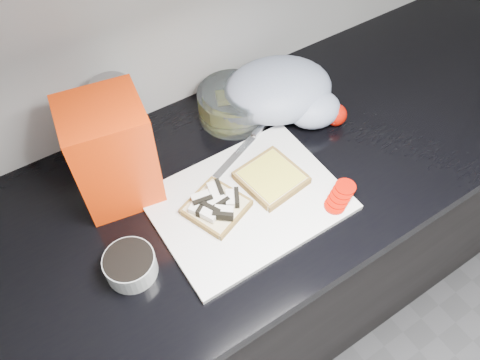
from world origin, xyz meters
name	(u,v)px	position (x,y,z in m)	size (l,w,h in m)	color
base_cabinet	(242,269)	(0.00, 1.20, 0.43)	(3.50, 0.60, 0.86)	black
countertop	(243,180)	(0.00, 1.20, 0.88)	(3.50, 0.64, 0.04)	black
cutting_board	(248,201)	(-0.04, 1.13, 0.91)	(0.40, 0.30, 0.01)	silver
bread_left	(215,206)	(-0.11, 1.14, 0.92)	(0.15, 0.15, 0.04)	beige
bread_right	(271,178)	(0.04, 1.14, 0.92)	(0.15, 0.15, 0.02)	beige
tomato_slices	(340,196)	(0.13, 1.02, 0.92)	(0.10, 0.08, 0.02)	#B20F04
knife	(251,139)	(0.07, 1.27, 0.92)	(0.22, 0.10, 0.01)	#B8B9BD
seed_tub	(130,264)	(-0.32, 1.11, 0.93)	(0.10, 0.10, 0.05)	#A9AEAE
tub_lid	(137,182)	(-0.22, 1.31, 0.90)	(0.09, 0.09, 0.01)	silver
glass_bowl	(234,104)	(0.09, 1.38, 0.94)	(0.18, 0.18, 0.08)	silver
bread_bag	(112,154)	(-0.25, 1.31, 1.02)	(0.16, 0.15, 0.25)	#F42504
steel_canister	(119,121)	(-0.19, 1.41, 1.00)	(0.09, 0.09, 0.21)	#B4B4B9
grocery_bag	(283,92)	(0.20, 1.33, 0.96)	(0.32, 0.30, 0.12)	#9CAAC0
whole_tomatoes	(324,114)	(0.26, 1.23, 0.93)	(0.10, 0.09, 0.06)	#B20F04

